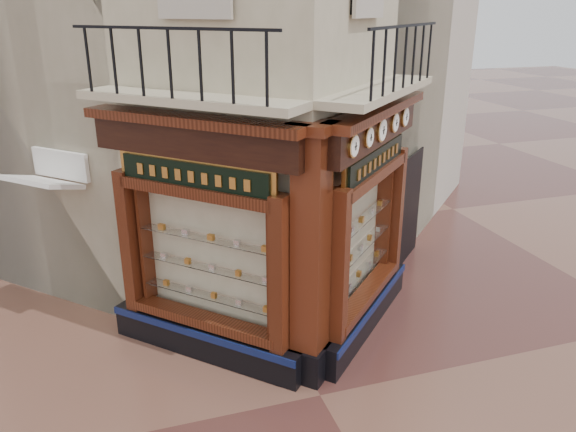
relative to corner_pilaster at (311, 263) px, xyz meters
name	(u,v)px	position (x,y,z in m)	size (l,w,h in m)	color
ground	(320,395)	(0.00, -0.50, -1.95)	(80.00, 80.00, 0.00)	#4B2823
neighbour_left	(100,3)	(-2.47, 8.13, 3.55)	(8.00, 8.00, 11.00)	#B8AFA0
neighbour_right	(296,4)	(2.47, 8.13, 3.55)	(8.00, 8.00, 11.00)	#B8AFA0
shopfront_left	(201,244)	(-1.41, 1.07, 0.03)	(2.86, 2.86, 3.98)	black
shopfront_right	(368,224)	(1.41, 1.07, 0.03)	(2.86, 2.86, 3.98)	black
corner_pilaster	(311,263)	(0.00, 0.00, 0.00)	(0.85, 0.85, 3.98)	black
balcony	(290,94)	(0.00, 0.99, 2.27)	(5.94, 2.97, 1.03)	#C3B698
clock_a	(353,146)	(0.60, -0.01, 1.67)	(0.27, 0.27, 0.33)	gold
clock_b	(369,137)	(1.03, 0.43, 1.67)	(0.26, 0.26, 0.32)	gold
clock_c	(382,130)	(1.45, 0.84, 1.67)	(0.31, 0.31, 0.38)	gold
clock_d	(395,123)	(1.93, 1.32, 1.67)	(0.27, 0.27, 0.33)	gold
clock_e	(405,117)	(2.34, 1.74, 1.67)	(0.28, 0.28, 0.35)	gold
awning	(63,317)	(-3.76, 3.05, -1.95)	(1.28, 0.77, 0.08)	white
signboard_left	(194,176)	(-1.46, 1.01, 1.15)	(1.99, 1.99, 0.53)	#BF8538
signboard_right	(376,160)	(1.46, 1.01, 1.15)	(1.95, 1.95, 0.52)	#BF8538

